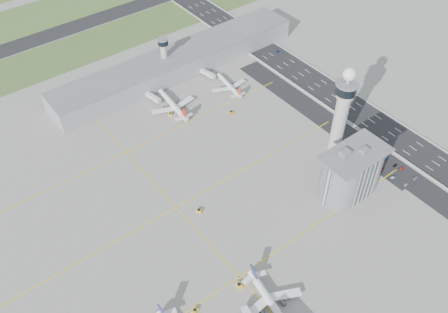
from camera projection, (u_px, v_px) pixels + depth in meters
ground at (260, 207)px, 298.32m from camera, size 1000.00×1000.00×0.00m
grass_strip_0 at (67, 54)px, 417.31m from camera, size 480.00×50.00×0.08m
grass_strip_1 at (32, 18)px, 459.89m from camera, size 480.00×60.00×0.08m
runway at (49, 35)px, 438.31m from camera, size 480.00×22.00×0.10m
highway at (385, 130)px, 348.36m from camera, size 28.00×500.00×0.10m
barrier_left at (372, 137)px, 341.88m from camera, size 0.60×500.00×1.20m
barrier_right at (398, 121)px, 354.08m from camera, size 0.60×500.00×1.20m
landside_road at (372, 153)px, 331.81m from camera, size 18.00×260.00×0.08m
parking_lot at (385, 164)px, 324.12m from camera, size 20.00×44.00×0.10m
taxiway_line_h_0 at (239, 277)px, 263.87m from camera, size 260.00×0.60×0.01m
taxiway_line_h_1 at (176, 207)px, 297.93m from camera, size 260.00×0.60×0.01m
taxiway_line_h_2 at (126, 152)px, 331.99m from camera, size 260.00×0.60×0.01m
taxiway_line_v at (176, 207)px, 297.93m from camera, size 0.60×260.00×0.01m
control_tower at (342, 108)px, 309.74m from camera, size 14.00×14.00×64.50m
secondary_tower at (164, 54)px, 383.40m from camera, size 8.60×8.60×31.90m
admin_building at (351, 172)px, 297.78m from camera, size 42.00×24.00×33.50m
terminal_pier at (177, 62)px, 394.24m from camera, size 210.00×32.00×15.80m
airplane_near_c at (272, 302)px, 247.08m from camera, size 41.43×46.57×11.61m
airplane_far_a at (172, 102)px, 361.76m from camera, size 38.23×43.71×11.37m
airplane_far_b at (229, 83)px, 379.80m from camera, size 33.41×37.78×9.56m
jet_bridge_far_0 at (147, 95)px, 372.14m from camera, size 5.39×14.31×5.70m
jet_bridge_far_1 at (202, 72)px, 393.91m from camera, size 5.39×14.31×5.70m
tug_1 at (195, 311)px, 248.84m from camera, size 4.18×3.63×2.03m
tug_2 at (239, 285)px, 259.13m from camera, size 3.01×3.97×2.11m
tug_3 at (199, 211)px, 294.96m from camera, size 3.87×4.16×1.99m
tug_4 at (170, 114)px, 359.17m from camera, size 3.01×3.63×1.81m
tug_5 at (231, 112)px, 360.97m from camera, size 2.35×3.10×1.65m
car_lot_0 at (406, 185)px, 310.39m from camera, size 3.31×1.65×1.09m
car_lot_1 at (393, 177)px, 314.84m from camera, size 3.71×1.70×1.18m
car_lot_2 at (381, 169)px, 320.14m from camera, size 4.59×2.51×1.22m
car_lot_3 at (378, 166)px, 322.23m from camera, size 4.47×2.25×1.25m
car_lot_4 at (369, 158)px, 327.39m from camera, size 3.37×1.50×1.13m
car_lot_5 at (358, 152)px, 331.67m from camera, size 3.59×1.66×1.14m
car_lot_6 at (416, 178)px, 314.44m from camera, size 4.40×2.22×1.19m
car_lot_7 at (402, 168)px, 320.36m from camera, size 4.58×2.15×1.29m
car_lot_8 at (395, 165)px, 322.42m from camera, size 3.61×1.57×1.21m
car_lot_9 at (386, 158)px, 327.17m from camera, size 3.60×1.53×1.16m
car_lot_10 at (380, 152)px, 331.26m from camera, size 4.51×2.18×1.24m
car_lot_11 at (368, 144)px, 337.21m from camera, size 4.35×1.93×1.24m
car_hw_1 at (341, 99)px, 372.17m from camera, size 1.65×4.02×1.29m
car_hw_2 at (278, 52)px, 418.58m from camera, size 2.10×4.54×1.26m
car_hw_4 at (223, 28)px, 446.10m from camera, size 1.56×3.47×1.16m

